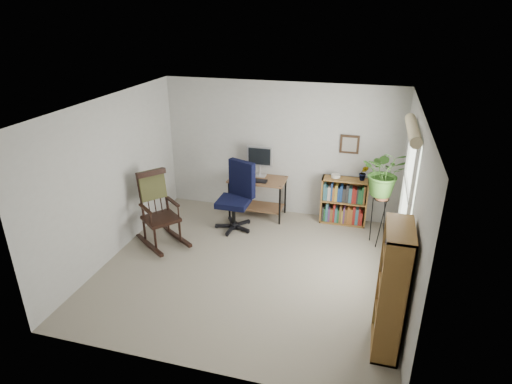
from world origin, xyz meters
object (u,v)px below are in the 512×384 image
(rocking_chair, at_px, (160,209))
(desk, at_px, (258,197))
(tall_bookshelf, at_px, (392,290))
(office_chair, at_px, (233,197))
(low_bookshelf, at_px, (344,201))

(rocking_chair, bearing_deg, desk, -2.67)
(desk, xyz_separation_m, tall_bookshelf, (2.25, -2.80, 0.39))
(office_chair, distance_m, low_bookshelf, 1.94)
(office_chair, bearing_deg, rocking_chair, -118.95)
(office_chair, relative_size, tall_bookshelf, 0.79)
(desk, bearing_deg, tall_bookshelf, -51.30)
(low_bookshelf, xyz_separation_m, tall_bookshelf, (0.72, -2.92, 0.34))
(office_chair, bearing_deg, desk, 87.84)
(desk, distance_m, low_bookshelf, 1.54)
(low_bookshelf, bearing_deg, office_chair, -158.28)
(rocking_chair, height_order, low_bookshelf, rocking_chair)
(office_chair, distance_m, rocking_chair, 1.24)
(office_chair, height_order, low_bookshelf, office_chair)
(office_chair, relative_size, rocking_chair, 0.98)
(office_chair, bearing_deg, tall_bookshelf, -19.57)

